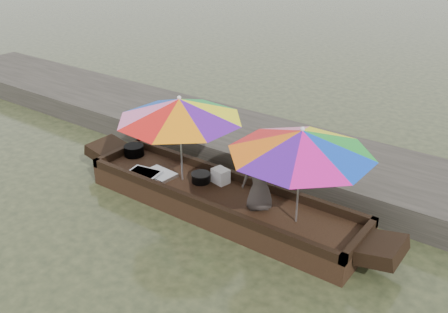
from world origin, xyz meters
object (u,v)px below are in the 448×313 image
Objects in this scene: charcoal_grill at (201,178)px; umbrella_bow at (181,139)px; boat_hull at (221,202)px; tray_scallop at (159,174)px; vendor at (260,177)px; cooking_pot at (134,150)px; supply_bag at (221,176)px; umbrella_stern at (299,176)px; tray_crayfish at (144,174)px.

charcoal_grill is 0.15× the size of umbrella_bow.
tray_scallop is at bearing -173.90° from boat_hull.
tray_scallop is (-1.26, -0.14, 0.21)m from boat_hull.
vendor is at bearing 3.21° from tray_scallop.
cooking_pot is 1.37× the size of supply_bag.
boat_hull is 2.27m from cooking_pot.
tray_scallop is at bearing -160.89° from charcoal_grill.
umbrella_stern is at bearing -10.56° from supply_bag.
cooking_pot is at bearing 146.18° from tray_crayfish.
vendor is (3.02, -0.23, 0.46)m from cooking_pot.
umbrella_bow reaches higher than supply_bag.
tray_scallop is 0.87m from umbrella_bow.
tray_scallop is 0.27× the size of umbrella_stern.
supply_bag is at bearing 126.28° from boat_hull.
cooking_pot reaches higher than charcoal_grill.
umbrella_bow is (-0.84, 0.00, 0.95)m from boat_hull.
umbrella_bow reaches higher than charcoal_grill.
supply_bag is 0.13× the size of umbrella_stern.
boat_hull is 2.32× the size of umbrella_stern.
tray_crayfish reaches higher than tray_scallop.
cooking_pot is 0.67× the size of tray_scallop.
charcoal_grill is at bearing 176.39° from umbrella_stern.
umbrella_stern is (2.70, 0.14, 0.74)m from tray_scallop.
supply_bag reaches higher than tray_scallop.
tray_scallop is 0.51× the size of vendor.
supply_bag is 0.25× the size of vendor.
umbrella_stern is (2.90, 0.32, 0.73)m from tray_crayfish.
tray_crayfish is at bearing -173.72° from umbrella_stern.
tray_crayfish is 0.51× the size of vendor.
tray_crayfish is 1.01m from umbrella_bow.
vendor is (0.77, -0.02, 0.73)m from boat_hull.
tray_scallop is at bearing -177.13° from umbrella_stern.
supply_bag is 1.81m from umbrella_stern.
boat_hull is at bearing -13.34° from charcoal_grill.
umbrella_bow is at bearing -43.41° from vendor.
umbrella_stern is at bearing 6.28° from tray_crayfish.
vendor is 0.69m from umbrella_stern.
cooking_pot is (-2.25, 0.21, 0.28)m from boat_hull.
umbrella_stern reaches higher than cooking_pot.
umbrella_bow is at bearing -8.35° from cooking_pot.
umbrella_stern reaches higher than boat_hull.
tray_crayfish is 2.04× the size of supply_bag.
tray_scallop is at bearing -162.38° from umbrella_bow.
vendor reaches higher than tray_scallop.
cooking_pot is 0.34× the size of vendor.
umbrella_bow is at bearing -158.93° from charcoal_grill.
umbrella_stern is (2.27, 0.00, 0.00)m from umbrella_bow.
tray_crayfish is at bearing -137.37° from tray_scallop.
charcoal_grill is at bearing 21.07° from umbrella_bow.
tray_scallop is at bearing 42.63° from tray_crayfish.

